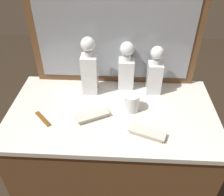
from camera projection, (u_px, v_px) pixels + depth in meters
dresser at (112, 165)px, 1.49m from camera, size 1.05×0.59×0.90m
dresser_mirror at (115, 30)px, 1.24m from camera, size 0.90×0.03×0.63m
crystal_decanter_far_right at (126, 69)px, 1.32m from camera, size 0.08×0.08×0.27m
crystal_decanter_far_left at (155, 75)px, 1.28m from camera, size 0.08×0.08×0.27m
crystal_decanter_rear at (90, 71)px, 1.27m from camera, size 0.08×0.08×0.32m
crystal_tumbler_rear at (131, 103)px, 1.20m from camera, size 0.08×0.08×0.09m
silver_brush_right at (92, 115)px, 1.17m from camera, size 0.18×0.13×0.02m
silver_brush_far_left at (147, 133)px, 1.08m from camera, size 0.18×0.11×0.02m
tortoiseshell_comb at (43, 119)px, 1.16m from camera, size 0.10×0.11×0.01m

